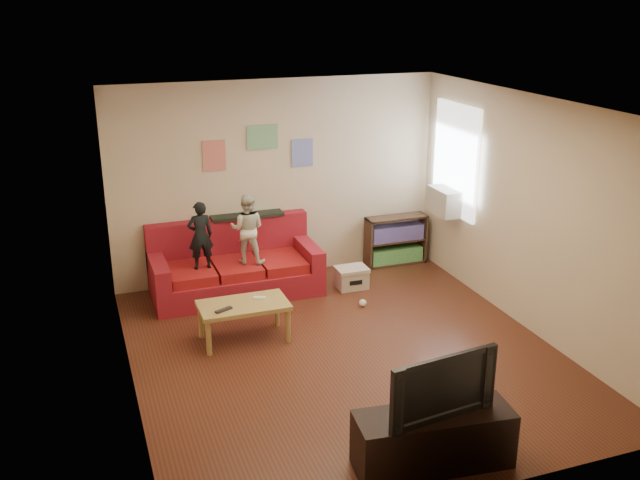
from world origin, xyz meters
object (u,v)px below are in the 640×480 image
object	(u,v)px
coffee_table	(244,309)
television	(437,383)
tv_stand	(433,439)
child_a	(200,235)
bookshelf	(396,243)
file_box	(352,277)
sofa	(235,269)
child_b	(247,229)

from	to	relation	value
coffee_table	television	distance (m)	2.93
tv_stand	television	xyz separation A→B (m)	(-0.00, 0.00, 0.53)
child_a	tv_stand	world-z (taller)	child_a
bookshelf	tv_stand	size ratio (longest dim) A/B	0.68
child_a	television	world-z (taller)	child_a
coffee_table	bookshelf	world-z (taller)	bookshelf
child_a	file_box	size ratio (longest dim) A/B	2.09
coffee_table	sofa	bearing A→B (deg)	80.95
child_b	television	distance (m)	4.01
sofa	television	size ratio (longest dim) A/B	2.19
child_a	child_b	xyz separation A→B (m)	(0.60, 0.00, 0.02)
file_box	tv_stand	bearing A→B (deg)	-101.95
child_a	child_b	distance (m)	0.60
child_b	bookshelf	distance (m)	2.40
file_box	tv_stand	xyz separation A→B (m)	(-0.79, -3.74, 0.10)
sofa	bookshelf	size ratio (longest dim) A/B	2.42
child_b	bookshelf	size ratio (longest dim) A/B	1.02
coffee_table	bookshelf	size ratio (longest dim) A/B	1.12
child_a	file_box	distance (m)	2.10
child_a	file_box	world-z (taller)	child_a
sofa	tv_stand	bearing A→B (deg)	-80.38
sofa	bookshelf	distance (m)	2.45
bookshelf	tv_stand	bearing A→B (deg)	-111.61
coffee_table	television	bearing A→B (deg)	-71.40
bookshelf	file_box	distance (m)	1.14
child_b	television	size ratio (longest dim) A/B	0.92
sofa	bookshelf	xyz separation A→B (m)	(2.43, 0.23, -0.00)
sofa	tv_stand	world-z (taller)	sofa
coffee_table	tv_stand	world-z (taller)	tv_stand
sofa	child_b	world-z (taller)	child_b
sofa	file_box	xyz separation A→B (m)	(1.49, -0.40, -0.17)
child_a	coffee_table	world-z (taller)	child_a
file_box	child_a	bearing A→B (deg)	173.27
file_box	tv_stand	distance (m)	3.83
sofa	file_box	size ratio (longest dim) A/B	5.20
file_box	television	world-z (taller)	television
sofa	child_a	bearing A→B (deg)	-158.96
bookshelf	tv_stand	world-z (taller)	bookshelf
television	sofa	bearing A→B (deg)	92.43
bookshelf	television	xyz separation A→B (m)	(-1.73, -4.37, 0.46)
child_a	television	distance (m)	4.14
child_b	bookshelf	xyz separation A→B (m)	(2.29, 0.40, -0.59)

